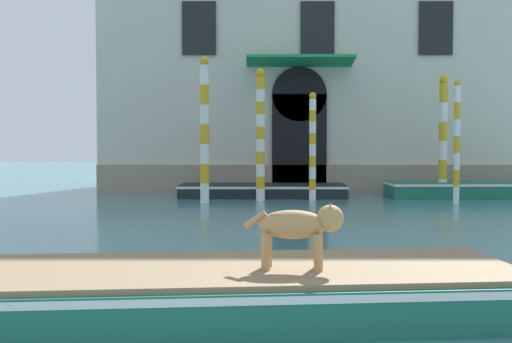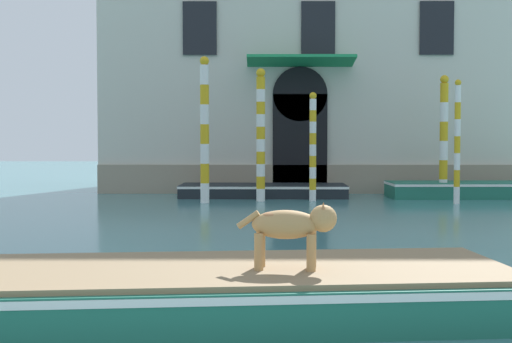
{
  "view_description": "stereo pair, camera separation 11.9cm",
  "coord_description": "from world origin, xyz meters",
  "px_view_note": "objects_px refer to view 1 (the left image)",
  "views": [
    {
      "loc": [
        0.75,
        -2.06,
        1.97
      ],
      "look_at": [
        0.77,
        14.62,
        1.2
      ],
      "focal_mm": 50.0,
      "sensor_mm": 36.0,
      "label": 1
    },
    {
      "loc": [
        0.87,
        -2.06,
        1.97
      ],
      "look_at": [
        0.77,
        14.62,
        1.2
      ],
      "focal_mm": 50.0,
      "sensor_mm": 36.0,
      "label": 2
    }
  ],
  "objects_px": {
    "boat_foreground": "(126,291)",
    "mooring_pole_0": "(456,141)",
    "boat_moored_far": "(487,189)",
    "boat_moored_near_palazzo": "(262,190)",
    "dog_on_deck": "(299,226)",
    "mooring_pole_3": "(259,134)",
    "mooring_pole_1": "(312,146)",
    "mooring_pole_5": "(442,136)",
    "mooring_pole_2": "(203,129)"
  },
  "relations": [
    {
      "from": "boat_foreground",
      "to": "mooring_pole_0",
      "type": "bearing_deg",
      "value": 55.97
    },
    {
      "from": "boat_moored_far",
      "to": "mooring_pole_0",
      "type": "relative_size",
      "value": 1.8
    },
    {
      "from": "boat_moored_near_palazzo",
      "to": "dog_on_deck",
      "type": "bearing_deg",
      "value": -88.19
    },
    {
      "from": "mooring_pole_3",
      "to": "dog_on_deck",
      "type": "bearing_deg",
      "value": -88.69
    },
    {
      "from": "boat_foreground",
      "to": "boat_moored_far",
      "type": "height_order",
      "value": "boat_foreground"
    },
    {
      "from": "mooring_pole_1",
      "to": "mooring_pole_5",
      "type": "relative_size",
      "value": 0.84
    },
    {
      "from": "boat_moored_near_palazzo",
      "to": "mooring_pole_2",
      "type": "distance_m",
      "value": 3.48
    },
    {
      "from": "mooring_pole_2",
      "to": "mooring_pole_3",
      "type": "relative_size",
      "value": 1.07
    },
    {
      "from": "boat_moored_far",
      "to": "mooring_pole_3",
      "type": "relative_size",
      "value": 1.62
    },
    {
      "from": "boat_moored_far",
      "to": "dog_on_deck",
      "type": "bearing_deg",
      "value": -115.69
    },
    {
      "from": "boat_foreground",
      "to": "mooring_pole_3",
      "type": "height_order",
      "value": "mooring_pole_3"
    },
    {
      "from": "boat_moored_near_palazzo",
      "to": "mooring_pole_2",
      "type": "bearing_deg",
      "value": -128.75
    },
    {
      "from": "mooring_pole_3",
      "to": "mooring_pole_1",
      "type": "bearing_deg",
      "value": -0.45
    },
    {
      "from": "mooring_pole_1",
      "to": "boat_moored_far",
      "type": "bearing_deg",
      "value": 12.82
    },
    {
      "from": "boat_moored_far",
      "to": "mooring_pole_2",
      "type": "bearing_deg",
      "value": -169.42
    },
    {
      "from": "boat_foreground",
      "to": "mooring_pole_0",
      "type": "distance_m",
      "value": 15.81
    },
    {
      "from": "boat_moored_far",
      "to": "mooring_pole_2",
      "type": "relative_size",
      "value": 1.51
    },
    {
      "from": "boat_moored_near_palazzo",
      "to": "mooring_pole_5",
      "type": "relative_size",
      "value": 1.39
    },
    {
      "from": "boat_foreground",
      "to": "mooring_pole_2",
      "type": "bearing_deg",
      "value": 85.14
    },
    {
      "from": "boat_moored_far",
      "to": "mooring_pole_3",
      "type": "height_order",
      "value": "mooring_pole_3"
    },
    {
      "from": "mooring_pole_1",
      "to": "mooring_pole_3",
      "type": "distance_m",
      "value": 1.68
    },
    {
      "from": "boat_foreground",
      "to": "mooring_pole_1",
      "type": "distance_m",
      "value": 15.07
    },
    {
      "from": "dog_on_deck",
      "to": "boat_moored_far",
      "type": "bearing_deg",
      "value": 71.48
    },
    {
      "from": "mooring_pole_5",
      "to": "boat_moored_near_palazzo",
      "type": "bearing_deg",
      "value": 175.09
    },
    {
      "from": "dog_on_deck",
      "to": "mooring_pole_3",
      "type": "relative_size",
      "value": 0.26
    },
    {
      "from": "boat_foreground",
      "to": "dog_on_deck",
      "type": "height_order",
      "value": "dog_on_deck"
    },
    {
      "from": "mooring_pole_2",
      "to": "boat_moored_near_palazzo",
      "type": "bearing_deg",
      "value": 50.32
    },
    {
      "from": "mooring_pole_3",
      "to": "mooring_pole_5",
      "type": "xyz_separation_m",
      "value": [
        6.03,
        1.06,
        -0.06
      ]
    },
    {
      "from": "mooring_pole_1",
      "to": "mooring_pole_3",
      "type": "xyz_separation_m",
      "value": [
        -1.64,
        0.01,
        0.38
      ]
    },
    {
      "from": "mooring_pole_0",
      "to": "mooring_pole_1",
      "type": "distance_m",
      "value": 4.39
    },
    {
      "from": "boat_moored_far",
      "to": "mooring_pole_0",
      "type": "bearing_deg",
      "value": -128.87
    },
    {
      "from": "boat_foreground",
      "to": "boat_moored_far",
      "type": "relative_size",
      "value": 1.35
    },
    {
      "from": "boat_moored_near_palazzo",
      "to": "mooring_pole_0",
      "type": "xyz_separation_m",
      "value": [
        5.86,
        -2.42,
        1.66
      ]
    },
    {
      "from": "dog_on_deck",
      "to": "boat_moored_near_palazzo",
      "type": "height_order",
      "value": "dog_on_deck"
    },
    {
      "from": "mooring_pole_5",
      "to": "mooring_pole_2",
      "type": "bearing_deg",
      "value": -167.87
    },
    {
      "from": "boat_foreground",
      "to": "boat_moored_near_palazzo",
      "type": "height_order",
      "value": "boat_foreground"
    },
    {
      "from": "boat_moored_near_palazzo",
      "to": "mooring_pole_0",
      "type": "distance_m",
      "value": 6.56
    },
    {
      "from": "boat_foreground",
      "to": "boat_moored_near_palazzo",
      "type": "distance_m",
      "value": 16.32
    },
    {
      "from": "boat_foreground",
      "to": "mooring_pole_3",
      "type": "relative_size",
      "value": 2.18
    },
    {
      "from": "mooring_pole_0",
      "to": "dog_on_deck",
      "type": "bearing_deg",
      "value": -112.04
    },
    {
      "from": "mooring_pole_3",
      "to": "mooring_pole_5",
      "type": "distance_m",
      "value": 6.12
    },
    {
      "from": "boat_moored_near_palazzo",
      "to": "mooring_pole_0",
      "type": "height_order",
      "value": "mooring_pole_0"
    },
    {
      "from": "mooring_pole_2",
      "to": "mooring_pole_1",
      "type": "bearing_deg",
      "value": 9.99
    },
    {
      "from": "dog_on_deck",
      "to": "mooring_pole_1",
      "type": "bearing_deg",
      "value": 90.86
    },
    {
      "from": "boat_foreground",
      "to": "boat_moored_far",
      "type": "bearing_deg",
      "value": 54.6
    },
    {
      "from": "boat_moored_near_palazzo",
      "to": "mooring_pole_5",
      "type": "xyz_separation_m",
      "value": [
        5.94,
        -0.51,
        1.82
      ]
    },
    {
      "from": "boat_moored_far",
      "to": "mooring_pole_5",
      "type": "distance_m",
      "value": 2.42
    },
    {
      "from": "dog_on_deck",
      "to": "boat_moored_near_palazzo",
      "type": "distance_m",
      "value": 16.31
    },
    {
      "from": "dog_on_deck",
      "to": "mooring_pole_2",
      "type": "xyz_separation_m",
      "value": [
        -2.05,
        14.11,
        1.24
      ]
    },
    {
      "from": "boat_moored_near_palazzo",
      "to": "mooring_pole_1",
      "type": "distance_m",
      "value": 2.68
    }
  ]
}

